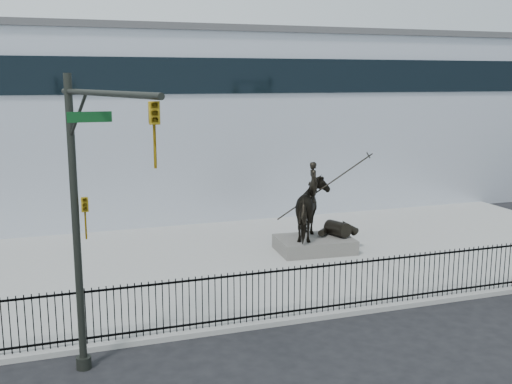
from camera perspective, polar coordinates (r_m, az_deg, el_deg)
name	(u,v)px	position (r m, az deg, el deg)	size (l,w,h in m)	color
ground	(348,333)	(17.10, 8.78, -13.10)	(120.00, 120.00, 0.00)	black
plaza	(264,259)	(23.10, 0.73, -6.38)	(30.00, 12.00, 0.15)	gray
building	(188,121)	(34.68, -6.47, 6.75)	(44.00, 14.00, 9.00)	silver
picket_fence	(329,287)	(17.80, 6.99, -8.95)	(22.10, 0.10, 1.50)	black
statue_plinth	(315,244)	(23.85, 5.60, -5.00)	(2.93, 2.01, 0.55)	#56534F
equestrian_statue	(317,209)	(23.53, 5.79, -1.64)	(3.75, 2.45, 3.18)	black
traffic_signal_left	(88,212)	(13.50, -15.70, -1.82)	(1.52, 4.84, 7.00)	black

